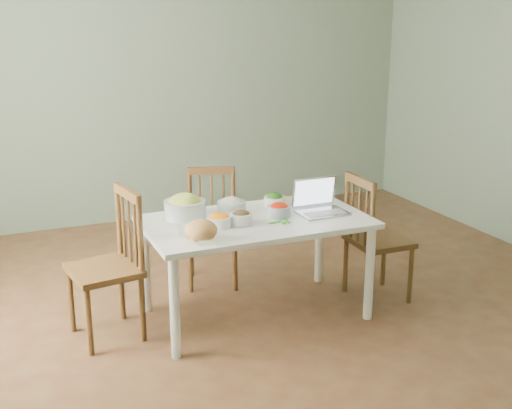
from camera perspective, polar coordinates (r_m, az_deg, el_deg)
name	(u,v)px	position (r m, az deg, el deg)	size (l,w,h in m)	color
floor	(278,315)	(4.57, 1.89, -9.50)	(5.00, 5.00, 0.00)	#512A17
wall_back	(169,79)	(6.49, -7.52, 10.60)	(5.00, 0.00, 2.70)	slate
dining_table	(256,268)	(4.44, 0.00, -5.45)	(1.45, 0.82, 0.68)	white
chair_far	(212,229)	(4.93, -3.78, -2.10)	(0.38, 0.36, 0.86)	#4B2C15
chair_left	(104,266)	(4.21, -12.95, -5.21)	(0.42, 0.40, 0.95)	#4B2C15
chair_right	(379,237)	(4.75, 10.52, -2.80)	(0.40, 0.38, 0.91)	#4B2C15
bread_boule	(201,230)	(3.93, -4.75, -2.22)	(0.20, 0.20, 0.13)	#AC793A
butter_stick	(208,242)	(3.87, -4.14, -3.24)	(0.12, 0.03, 0.03)	#F7F0C0
bowl_squash	(185,206)	(4.35, -6.12, -0.17)	(0.27, 0.27, 0.16)	#ECF448
bowl_carrot	(219,220)	(4.17, -3.16, -1.35)	(0.16, 0.16, 0.09)	orange
bowl_onion	(232,205)	(4.45, -2.12, -0.08)	(0.19, 0.19, 0.10)	beige
bowl_mushroom	(241,218)	(4.21, -1.29, -1.13)	(0.14, 0.14, 0.09)	#432A18
bowl_redpep	(279,210)	(4.37, 2.01, -0.46)	(0.15, 0.15, 0.09)	red
bowl_broccoli	(274,200)	(4.60, 1.59, 0.41)	(0.14, 0.14, 0.09)	#09400A
flatbread	(281,201)	(4.70, 2.12, 0.29)	(0.22, 0.22, 0.02)	beige
basil_bunch	(279,221)	(4.27, 1.99, -1.41)	(0.18, 0.18, 0.02)	#148411
laptop	(323,198)	(4.43, 5.78, 0.59)	(0.32, 0.26, 0.23)	#B8B8BF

